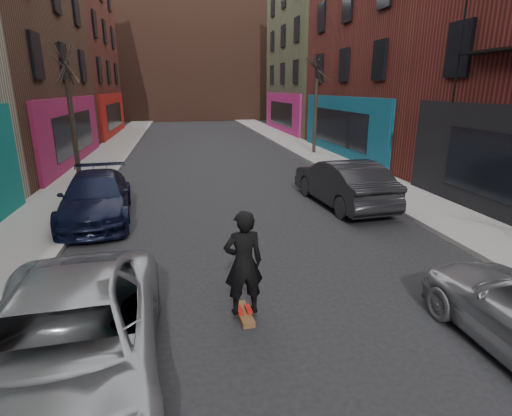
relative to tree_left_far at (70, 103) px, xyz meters
name	(u,v)px	position (x,y,z in m)	size (l,w,h in m)	color
sidewalk_left	(118,145)	(-0.05, 12.00, -3.31)	(2.50, 84.00, 0.13)	gray
sidewalk_right	(289,141)	(12.45, 12.00, -3.31)	(2.50, 84.00, 0.13)	gray
building_far	(191,63)	(6.20, 38.00, 3.62)	(40.00, 10.00, 14.00)	#47281E
tree_left_far	(70,103)	(0.00, 0.00, 0.00)	(2.00, 2.00, 6.50)	black
tree_right_far	(316,95)	(12.40, 6.00, 0.15)	(2.00, 2.00, 6.80)	black
parked_left_far	(66,346)	(2.64, -12.77, -2.65)	(2.42, 5.24, 1.46)	gray
parked_left_end	(96,197)	(1.60, -4.98, -2.67)	(2.00, 4.91, 1.43)	black
parked_right_end	(343,182)	(9.74, -4.88, -2.57)	(1.71, 4.91, 1.62)	black
skateboard	(244,314)	(5.21, -11.36, -3.33)	(0.22, 0.80, 0.10)	brown
skateboarder	(243,263)	(5.21, -11.36, -2.33)	(0.70, 0.46, 1.91)	black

